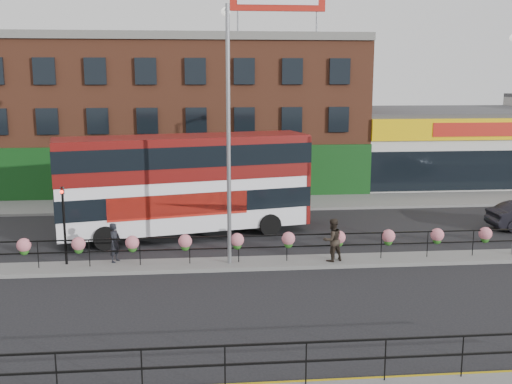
{
  "coord_description": "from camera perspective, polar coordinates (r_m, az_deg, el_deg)",
  "views": [
    {
      "loc": [
        -2.52,
        -23.6,
        7.62
      ],
      "look_at": [
        0.0,
        3.0,
        2.5
      ],
      "focal_mm": 42.0,
      "sensor_mm": 36.0,
      "label": 1
    }
  ],
  "objects": [
    {
      "name": "ground",
      "position": [
        24.93,
        0.66,
        -6.95
      ],
      "size": [
        120.0,
        120.0,
        0.0
      ],
      "primitive_type": "plane",
      "color": "black",
      "rests_on": "ground"
    },
    {
      "name": "north_pavement",
      "position": [
        36.48,
        -1.33,
        -1.09
      ],
      "size": [
        60.0,
        4.0,
        0.15
      ],
      "primitive_type": "cube",
      "color": "slate",
      "rests_on": "ground"
    },
    {
      "name": "median",
      "position": [
        24.9,
        0.66,
        -6.79
      ],
      "size": [
        60.0,
        1.6,
        0.15
      ],
      "primitive_type": "cube",
      "color": "slate",
      "rests_on": "ground"
    },
    {
      "name": "yellow_line_inner",
      "position": [
        16.05,
        4.49,
        -17.52
      ],
      "size": [
        60.0,
        0.1,
        0.01
      ],
      "primitive_type": "cube",
      "color": "gold",
      "rests_on": "ground"
    },
    {
      "name": "brick_building",
      "position": [
        43.65,
        -7.41,
        7.49
      ],
      "size": [
        25.0,
        12.21,
        10.3
      ],
      "color": "brown",
      "rests_on": "ground"
    },
    {
      "name": "supermarket",
      "position": [
        47.54,
        17.6,
        4.34
      ],
      "size": [
        15.0,
        12.25,
        5.3
      ],
      "color": "silver",
      "rests_on": "ground"
    },
    {
      "name": "median_railing",
      "position": [
        24.63,
        0.66,
        -4.63
      ],
      "size": [
        30.04,
        0.56,
        1.23
      ],
      "color": "black",
      "rests_on": "median"
    },
    {
      "name": "south_railing",
      "position": [
        15.06,
        -2.98,
        -15.41
      ],
      "size": [
        20.04,
        0.05,
        1.12
      ],
      "color": "black",
      "rests_on": "south_pavement"
    },
    {
      "name": "double_decker_bus",
      "position": [
        29.04,
        -6.76,
        1.62
      ],
      "size": [
        12.4,
        5.41,
        4.89
      ],
      "color": "white",
      "rests_on": "ground"
    },
    {
      "name": "pedestrian_a",
      "position": [
        25.3,
        -13.3,
        -4.71
      ],
      "size": [
        0.89,
        0.83,
        1.63
      ],
      "primitive_type": "imported",
      "rotation": [
        0.0,
        0.0,
        1.15
      ],
      "color": "black",
      "rests_on": "median"
    },
    {
      "name": "pedestrian_b",
      "position": [
        24.91,
        7.28,
        -4.54
      ],
      "size": [
        1.34,
        1.28,
        1.79
      ],
      "primitive_type": "imported",
      "rotation": [
        0.0,
        0.0,
        3.52
      ],
      "color": "black",
      "rests_on": "median"
    },
    {
      "name": "lamp_column_west",
      "position": [
        23.83,
        -2.69,
        7.48
      ],
      "size": [
        0.37,
        1.8,
        10.25
      ],
      "color": "gray",
      "rests_on": "median"
    },
    {
      "name": "traffic_light_median",
      "position": [
        25.14,
        -17.88,
        -1.51
      ],
      "size": [
        0.15,
        0.28,
        3.65
      ],
      "color": "black",
      "rests_on": "median"
    }
  ]
}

